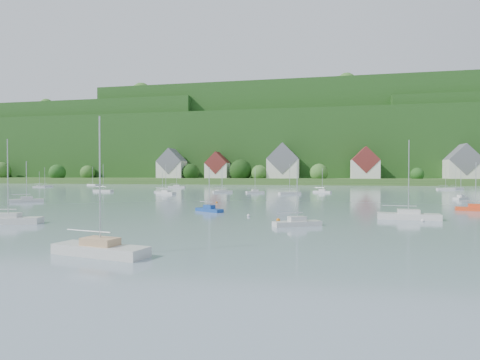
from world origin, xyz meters
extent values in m
cube|color=#315821|center=(0.00, 200.00, 1.50)|extent=(600.00, 60.00, 3.00)
cube|color=#1B4014|center=(0.00, 275.00, 20.00)|extent=(620.00, 160.00, 40.00)
cube|color=#1B4014|center=(-150.00, 260.00, 24.00)|extent=(200.00, 120.00, 52.00)
cube|color=#1B4014|center=(10.00, 270.00, 28.00)|extent=(240.00, 130.00, 60.00)
sphere|color=#316525|center=(-162.23, 187.01, 6.64)|extent=(11.19, 11.19, 11.19)
sphere|color=#316525|center=(-108.08, 191.48, 5.80)|extent=(8.61, 8.61, 8.61)
sphere|color=#1A4C16|center=(-119.76, 180.47, 5.94)|extent=(9.03, 9.03, 9.03)
sphere|color=#316525|center=(-6.80, 183.88, 5.66)|extent=(8.19, 8.19, 8.19)
sphere|color=#316525|center=(-51.96, 186.07, 5.11)|extent=(6.49, 6.49, 6.49)
sphere|color=#316525|center=(46.85, 192.08, 6.95)|extent=(12.16, 12.16, 12.16)
sphere|color=#316525|center=(22.99, 179.93, 5.84)|extent=(8.73, 8.73, 8.73)
sphere|color=black|center=(-43.87, 185.86, 6.03)|extent=(9.32, 9.32, 9.32)
sphere|color=#1A4C16|center=(67.84, 181.69, 5.03)|extent=(6.24, 6.24, 6.24)
sphere|color=black|center=(89.43, 194.54, 5.65)|extent=(8.16, 8.16, 8.16)
sphere|color=black|center=(-17.00, 186.36, 6.87)|extent=(11.92, 11.92, 11.92)
sphere|color=#316525|center=(-119.71, 228.54, 51.84)|extent=(10.52, 10.52, 10.52)
sphere|color=#1A4C16|center=(-84.27, 263.14, 51.80)|extent=(10.29, 10.29, 10.29)
sphere|color=black|center=(-190.36, 258.01, 51.80)|extent=(10.31, 10.31, 10.31)
sphere|color=black|center=(-175.19, 233.35, 51.42)|extent=(8.14, 8.14, 8.14)
sphere|color=#316525|center=(-177.57, 262.59, 51.25)|extent=(7.15, 7.15, 7.15)
sphere|color=black|center=(-68.16, 251.39, 51.26)|extent=(7.18, 7.18, 7.18)
sphere|color=#316525|center=(-157.98, 221.69, 51.56)|extent=(8.89, 8.89, 8.89)
sphere|color=black|center=(-193.31, 253.95, 51.74)|extent=(9.97, 9.97, 9.97)
sphere|color=#1A4C16|center=(39.50, 255.03, 60.25)|extent=(12.83, 12.83, 12.83)
sphere|color=#316525|center=(-39.93, 242.18, 59.43)|extent=(8.18, 8.18, 8.18)
sphere|color=#1A4C16|center=(1.11, 279.65, 60.23)|extent=(12.73, 12.73, 12.73)
sphere|color=#1A4C16|center=(83.40, 244.53, 60.01)|extent=(11.50, 11.50, 11.50)
sphere|color=#1A4C16|center=(60.71, 274.89, 60.56)|extent=(14.65, 14.65, 14.65)
sphere|color=#316525|center=(39.25, 231.29, 60.09)|extent=(11.95, 11.95, 11.95)
sphere|color=#316525|center=(-47.14, 274.29, 59.24)|extent=(7.07, 7.07, 7.07)
sphere|color=black|center=(-3.47, 243.31, 59.44)|extent=(8.21, 8.21, 8.21)
sphere|color=#316525|center=(-22.82, 267.10, 60.14)|extent=(12.24, 12.24, 12.24)
sphere|color=#316525|center=(114.51, 242.98, 59.58)|extent=(9.00, 9.00, 9.00)
sphere|color=#316525|center=(-95.50, 235.90, 60.39)|extent=(13.65, 13.65, 13.65)
sphere|color=#1A4C16|center=(101.03, 257.97, 59.41)|extent=(8.03, 8.03, 8.03)
sphere|color=#316525|center=(100.48, 258.36, 48.62)|extent=(14.97, 14.97, 14.97)
sphere|color=#1A4C16|center=(78.67, 255.82, 47.71)|extent=(9.78, 9.78, 9.78)
sphere|color=#1A4C16|center=(119.68, 254.71, 48.10)|extent=(12.02, 12.02, 12.02)
sphere|color=#316525|center=(99.14, 247.22, 47.66)|extent=(9.48, 9.48, 9.48)
sphere|color=#1A4C16|center=(-39.98, 262.14, 42.10)|extent=(12.01, 12.01, 12.01)
sphere|color=black|center=(118.67, 252.35, 42.64)|extent=(15.08, 15.08, 15.08)
sphere|color=#316525|center=(108.41, 268.02, 42.80)|extent=(15.99, 15.99, 15.99)
sphere|color=black|center=(-3.70, 272.21, 42.75)|extent=(15.72, 15.72, 15.72)
sphere|color=#1A4C16|center=(10.88, 267.92, 41.84)|extent=(10.54, 10.54, 10.54)
sphere|color=#1A4C16|center=(-193.30, 298.62, 41.43)|extent=(8.18, 8.18, 8.18)
sphere|color=black|center=(-175.91, 289.59, 41.53)|extent=(8.74, 8.74, 8.74)
sphere|color=black|center=(-191.77, 268.51, 42.69)|extent=(15.38, 15.38, 15.38)
cube|color=silver|center=(-55.00, 187.00, 7.50)|extent=(14.00, 10.00, 9.00)
cube|color=slate|center=(-55.00, 187.00, 12.00)|extent=(14.00, 10.40, 14.00)
cube|color=silver|center=(-30.00, 189.00, 7.00)|extent=(12.00, 9.00, 8.00)
cube|color=maroon|center=(-30.00, 189.00, 11.00)|extent=(12.00, 9.36, 12.00)
cube|color=silver|center=(5.00, 188.00, 8.00)|extent=(16.00, 11.00, 10.00)
cube|color=slate|center=(5.00, 188.00, 13.00)|extent=(16.00, 11.44, 16.00)
cube|color=silver|center=(45.00, 186.00, 7.50)|extent=(13.00, 10.00, 9.00)
cube|color=maroon|center=(45.00, 186.00, 12.00)|extent=(13.00, 10.40, 13.00)
cube|color=silver|center=(90.00, 190.00, 7.50)|extent=(15.00, 10.00, 9.00)
cube|color=slate|center=(90.00, 190.00, 12.00)|extent=(15.00, 10.40, 15.00)
cube|color=silver|center=(-10.98, 24.36, 0.35)|extent=(7.17, 3.73, 0.69)
cube|color=silver|center=(-10.98, 24.36, 0.94)|extent=(2.69, 1.96, 0.50)
cylinder|color=silver|center=(-10.98, 24.36, 5.00)|extent=(0.10, 0.10, 8.63)
cube|color=#184191|center=(7.04, 41.71, 0.24)|extent=(4.72, 3.75, 0.48)
cube|color=#184191|center=(7.04, 41.71, 0.73)|extent=(1.91, 1.70, 0.50)
cylinder|color=silver|center=(7.04, 41.71, 3.46)|extent=(0.10, 0.10, 5.97)
cylinder|color=silver|center=(6.44, 42.11, 1.38)|extent=(2.24, 1.51, 0.08)
cube|color=silver|center=(8.00, 11.27, 0.35)|extent=(7.22, 3.33, 0.70)
cube|color=tan|center=(8.00, 11.27, 0.95)|extent=(2.66, 1.83, 0.50)
cylinder|color=silver|center=(8.00, 11.27, 5.05)|extent=(0.10, 0.10, 8.71)
cylinder|color=silver|center=(6.98, 11.48, 1.60)|extent=(3.77, 0.86, 0.08)
cube|color=silver|center=(20.30, 28.70, 0.26)|extent=(5.21, 3.61, 0.51)
cube|color=silver|center=(20.30, 28.70, 0.76)|extent=(2.05, 1.71, 0.50)
cylinder|color=silver|center=(20.30, 28.70, 3.71)|extent=(0.10, 0.10, 6.40)
cylinder|color=silver|center=(19.61, 28.34, 1.41)|extent=(2.54, 1.36, 0.08)
cube|color=silver|center=(33.19, 37.44, 0.35)|extent=(7.27, 2.75, 0.71)
cube|color=silver|center=(33.19, 37.44, 0.96)|extent=(2.62, 1.65, 0.50)
cylinder|color=silver|center=(33.19, 37.44, 5.14)|extent=(0.10, 0.10, 8.87)
cylinder|color=silver|center=(32.13, 37.56, 1.61)|extent=(3.89, 0.51, 0.08)
cube|color=#EA441C|center=(45.30, 50.55, 0.27)|extent=(5.50, 2.56, 0.53)
cube|color=#EA441C|center=(45.30, 50.55, 0.78)|extent=(2.04, 1.41, 0.50)
cylinder|color=silver|center=(45.30, 50.55, 3.85)|extent=(0.10, 0.10, 6.64)
cylinder|color=silver|center=(44.52, 50.71, 1.43)|extent=(2.87, 0.69, 0.08)
cube|color=silver|center=(-32.72, 53.09, 0.29)|extent=(5.49, 5.07, 0.58)
cube|color=silver|center=(-32.72, 53.09, 0.83)|extent=(2.30, 2.21, 0.50)
cylinder|color=silver|center=(-32.72, 53.09, 4.24)|extent=(0.10, 0.10, 7.31)
cylinder|color=silver|center=(-33.38, 52.51, 1.48)|extent=(2.48, 2.17, 0.08)
sphere|color=silver|center=(13.73, 36.53, 0.00)|extent=(0.41, 0.41, 0.41)
sphere|color=#CF680F|center=(17.96, 32.19, 0.00)|extent=(0.48, 0.48, 0.48)
sphere|color=#CF680F|center=(4.04, 57.36, 0.00)|extent=(0.38, 0.38, 0.38)
sphere|color=silver|center=(34.27, 35.31, 0.00)|extent=(0.41, 0.41, 0.41)
sphere|color=#CF680F|center=(-13.50, 26.06, 0.00)|extent=(0.42, 0.42, 0.42)
cube|color=silver|center=(15.19, 90.36, 0.30)|extent=(6.00, 4.31, 0.59)
cylinder|color=silver|center=(15.19, 90.36, 4.30)|extent=(0.10, 0.10, 7.42)
cylinder|color=silver|center=(14.40, 89.93, 1.49)|extent=(2.90, 1.64, 0.08)
cube|color=silver|center=(-30.25, 128.14, 0.32)|extent=(6.63, 2.64, 0.65)
cube|color=silver|center=(-30.25, 128.14, 0.90)|extent=(2.40, 1.55, 0.50)
cylinder|color=silver|center=(-30.25, 128.14, 4.68)|extent=(0.10, 0.10, 8.06)
cylinder|color=silver|center=(-31.21, 128.01, 1.55)|extent=(3.53, 0.55, 0.08)
cube|color=silver|center=(-84.90, 122.29, 0.24)|extent=(4.92, 2.50, 0.47)
cylinder|color=silver|center=(-84.90, 122.29, 3.43)|extent=(0.10, 0.10, 5.92)
cylinder|color=silver|center=(-85.59, 122.11, 1.37)|extent=(2.54, 0.75, 0.08)
cube|color=silver|center=(68.55, 132.05, 0.31)|extent=(5.91, 5.10, 0.61)
cylinder|color=silver|center=(68.55, 132.05, 4.45)|extent=(0.10, 0.10, 7.67)
cylinder|color=silver|center=(67.82, 131.49, 1.51)|extent=(2.72, 2.12, 0.08)
cube|color=silver|center=(52.30, 77.90, 0.23)|extent=(4.04, 4.42, 0.47)
cube|color=silver|center=(52.30, 77.90, 0.72)|extent=(1.76, 1.85, 0.50)
cylinder|color=silver|center=(52.30, 77.90, 3.40)|extent=(0.10, 0.10, 5.86)
cylinder|color=silver|center=(51.84, 77.37, 1.37)|extent=(1.73, 2.02, 0.08)
cube|color=silver|center=(-21.70, 93.68, 0.23)|extent=(4.78, 1.89, 0.46)
cylinder|color=silver|center=(-21.70, 93.68, 3.37)|extent=(0.10, 0.10, 5.81)
cylinder|color=silver|center=(-22.39, 93.59, 1.36)|extent=(2.55, 0.41, 0.08)
cube|color=silver|center=(-4.37, 96.07, 0.28)|extent=(5.61, 4.17, 0.56)
cylinder|color=silver|center=(-4.37, 96.07, 4.05)|extent=(0.10, 0.10, 6.98)
cylinder|color=silver|center=(-5.10, 95.65, 1.46)|extent=(2.69, 1.62, 0.08)
cube|color=silver|center=(5.18, 95.42, 0.26)|extent=(5.18, 3.72, 0.51)
cube|color=silver|center=(5.18, 95.42, 0.76)|extent=(2.06, 1.74, 0.50)
cylinder|color=silver|center=(5.18, 95.42, 3.72)|extent=(0.10, 0.10, 6.41)
cylinder|color=silver|center=(4.51, 95.06, 1.41)|extent=(2.51, 1.42, 0.08)
cube|color=silver|center=(-86.76, 127.78, 0.30)|extent=(4.62, 5.87, 0.59)
cylinder|color=silver|center=(-86.76, 127.78, 4.29)|extent=(0.10, 0.10, 7.40)
cylinder|color=silver|center=(-87.24, 127.04, 1.49)|extent=(1.85, 2.77, 0.08)
cube|color=silver|center=(-40.61, 93.89, 0.31)|extent=(6.27, 2.38, 0.61)
cylinder|color=silver|center=(-40.61, 93.89, 4.43)|extent=(0.10, 0.10, 7.64)
cylinder|color=silver|center=(-41.52, 93.99, 1.51)|extent=(3.35, 0.45, 0.08)
cube|color=silver|center=(-17.23, 85.23, 0.29)|extent=(6.05, 3.69, 0.59)
cube|color=silver|center=(-17.23, 85.23, 0.84)|extent=(2.33, 1.82, 0.50)
cylinder|color=silver|center=(-17.23, 85.23, 4.24)|extent=(0.10, 0.10, 7.32)
cylinder|color=silver|center=(-18.04, 85.55, 1.49)|extent=(3.02, 1.26, 0.08)
cube|color=silver|center=(64.70, 129.70, 0.28)|extent=(5.86, 2.36, 0.57)
cylinder|color=silver|center=(64.70, 129.70, 4.13)|extent=(0.10, 0.10, 7.12)
cylinder|color=silver|center=(63.86, 129.58, 1.47)|extent=(3.11, 0.51, 0.08)
cube|color=silver|center=(23.69, 100.97, 0.26)|extent=(5.35, 3.31, 0.52)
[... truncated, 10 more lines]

